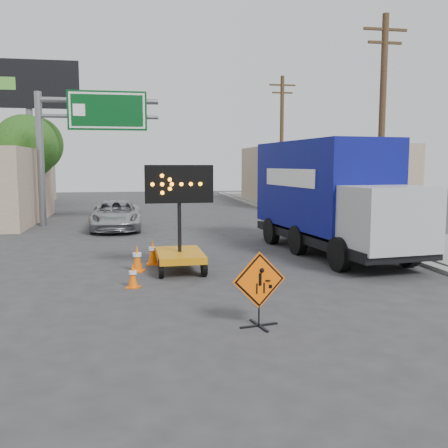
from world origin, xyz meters
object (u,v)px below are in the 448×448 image
object	(u,v)px
arrow_board	(180,248)
pickup_truck	(116,215)
box_truck	(330,203)
construction_sign	(259,287)

from	to	relation	value
arrow_board	pickup_truck	xyz separation A→B (m)	(-2.22, 10.06, 0.01)
box_truck	pickup_truck	bearing A→B (deg)	127.89
arrow_board	box_truck	distance (m)	6.05
construction_sign	box_truck	size ratio (longest dim) A/B	0.17
arrow_board	pickup_truck	distance (m)	10.30
construction_sign	pickup_truck	bearing A→B (deg)	91.08
arrow_board	pickup_truck	size ratio (longest dim) A/B	0.62
construction_sign	arrow_board	distance (m)	5.42
construction_sign	pickup_truck	xyz separation A→B (m)	(-3.31, 15.37, -0.09)
construction_sign	arrow_board	world-z (taller)	arrow_board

